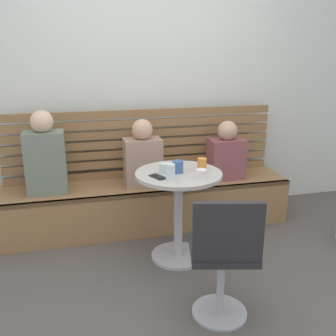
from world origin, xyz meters
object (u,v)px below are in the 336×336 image
booth_bench (149,205)px  cup_ceramic_white (201,174)px  person_child_middle (226,154)px  phone_on_table (158,177)px  person_child_left (143,157)px  cup_glass_tall (170,172)px  cup_tumbler_orange (202,164)px  white_chair (224,255)px  cup_mug_blue (178,167)px  person_adult (45,157)px  cup_glass_short (164,168)px

booth_bench → cup_ceramic_white: size_ratio=33.75×
person_child_middle → phone_on_table: (-0.84, -0.69, 0.06)m
cup_ceramic_white → person_child_left: bearing=110.3°
cup_glass_tall → cup_ceramic_white: size_ratio=1.50×
cup_tumbler_orange → cup_glass_tall: cup_glass_tall is taller
white_chair → cup_ceramic_white: bearing=84.3°
booth_bench → cup_mug_blue: (0.11, -0.64, 0.57)m
booth_bench → cup_tumbler_orange: cup_tumbler_orange is taller
person_adult → person_child_left: 0.85m
white_chair → person_child_middle: (0.60, 1.43, 0.22)m
person_adult → cup_glass_short: person_adult is taller
white_chair → cup_glass_short: white_chair is taller
person_adult → cup_ceramic_white: person_adult is taller
person_adult → cup_glass_short: bearing=-33.7°
person_child_left → phone_on_table: (-0.01, -0.69, 0.03)m
cup_glass_tall → cup_ceramic_white: 0.23m
person_child_left → cup_ceramic_white: size_ratio=7.78×
white_chair → cup_glass_short: size_ratio=10.63×
phone_on_table → person_child_left: bearing=63.1°
cup_glass_short → cup_glass_tall: bearing=-88.4°
cup_mug_blue → phone_on_table: bearing=-156.7°
person_adult → cup_ceramic_white: bearing=-34.9°
phone_on_table → cup_ceramic_white: bearing=-44.6°
white_chair → cup_glass_tall: bearing=104.1°
cup_mug_blue → cup_ceramic_white: cup_mug_blue is taller
cup_glass_short → cup_tumbler_orange: bearing=-0.9°
white_chair → cup_tumbler_orange: bearing=80.8°
booth_bench → person_adult: person_adult is taller
white_chair → person_child_middle: person_child_middle is taller
booth_bench → person_child_left: person_child_left is taller
person_child_left → person_child_middle: size_ratio=1.09×
cup_tumbler_orange → phone_on_table: (-0.37, -0.08, -0.05)m
white_chair → cup_mug_blue: size_ratio=8.95×
cup_ceramic_white → phone_on_table: 0.32m
cup_glass_tall → cup_tumbler_orange: bearing=28.2°
person_child_middle → phone_on_table: 1.09m
person_child_middle → cup_glass_short: (-0.77, -0.61, 0.09)m
person_child_middle → cup_ceramic_white: bearing=-123.8°
person_child_left → phone_on_table: 0.69m
cup_glass_short → person_adult: bearing=146.3°
person_adult → cup_glass_tall: (0.92, -0.77, 0.03)m
person_child_left → cup_ceramic_white: person_child_left is taller
person_child_left → cup_mug_blue: person_child_left is taller
cup_glass_tall → booth_bench: bearing=91.0°
person_child_middle → cup_tumbler_orange: (-0.46, -0.61, 0.10)m
cup_mug_blue → cup_ceramic_white: size_ratio=1.19×
cup_ceramic_white → phone_on_table: (-0.30, 0.10, -0.03)m
cup_glass_tall → cup_glass_short: (-0.00, 0.16, -0.02)m
person_adult → phone_on_table: size_ratio=5.22×
person_adult → cup_mug_blue: person_adult is taller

